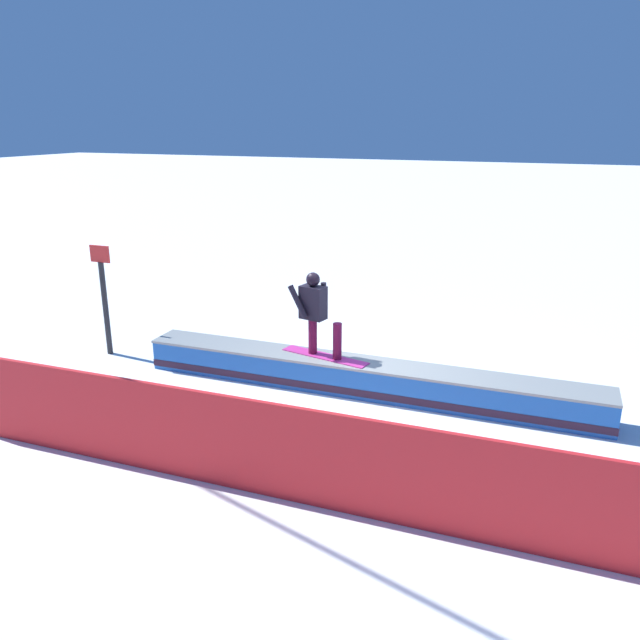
% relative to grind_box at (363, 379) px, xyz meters
% --- Properties ---
extents(ground_plane, '(120.00, 120.00, 0.00)m').
position_rel_grind_box_xyz_m(ground_plane, '(0.00, 0.00, -0.24)').
color(ground_plane, white).
extents(grind_box, '(7.41, 0.86, 0.53)m').
position_rel_grind_box_xyz_m(grind_box, '(0.00, 0.00, 0.00)').
color(grind_box, blue).
rests_on(grind_box, ground_plane).
extents(snowboarder, '(1.53, 0.55, 1.35)m').
position_rel_grind_box_xyz_m(snowboarder, '(0.80, -0.02, 1.02)').
color(snowboarder, '#C6308A').
rests_on(snowboarder, grind_box).
extents(safety_fence, '(9.30, 0.31, 1.17)m').
position_rel_grind_box_xyz_m(safety_fence, '(0.00, 3.13, 0.35)').
color(safety_fence, red).
rests_on(safety_fence, ground_plane).
extents(trail_marker, '(0.40, 0.10, 2.03)m').
position_rel_grind_box_xyz_m(trail_marker, '(4.91, 0.08, 0.85)').
color(trail_marker, '#262628').
rests_on(trail_marker, ground_plane).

